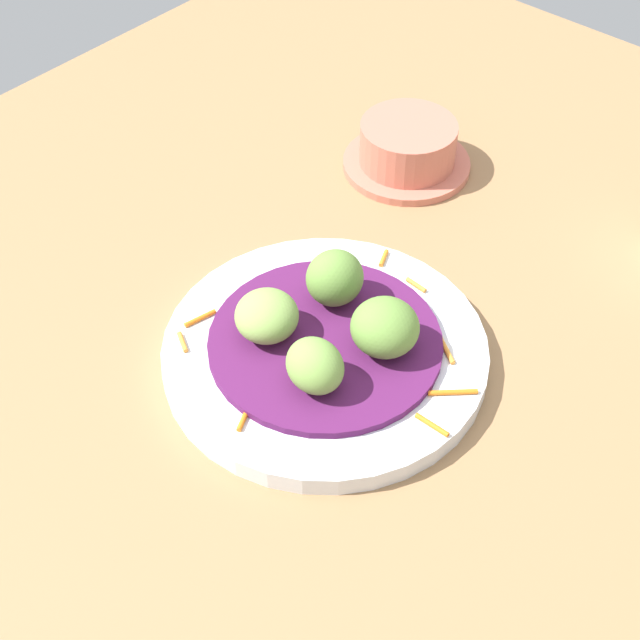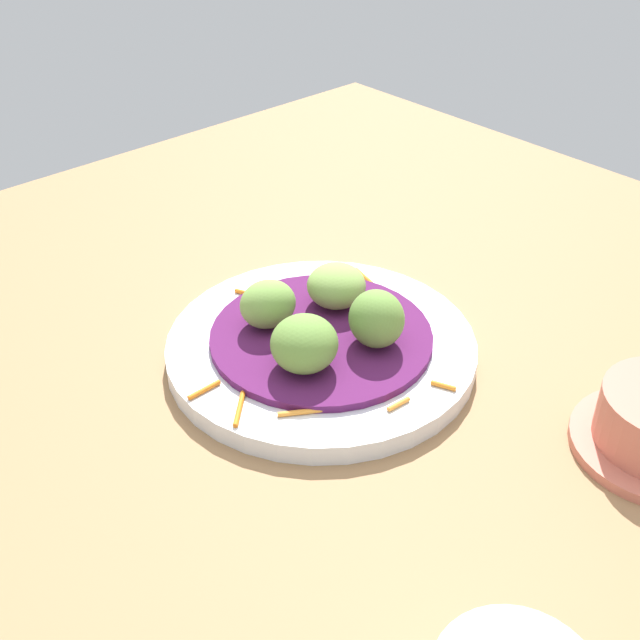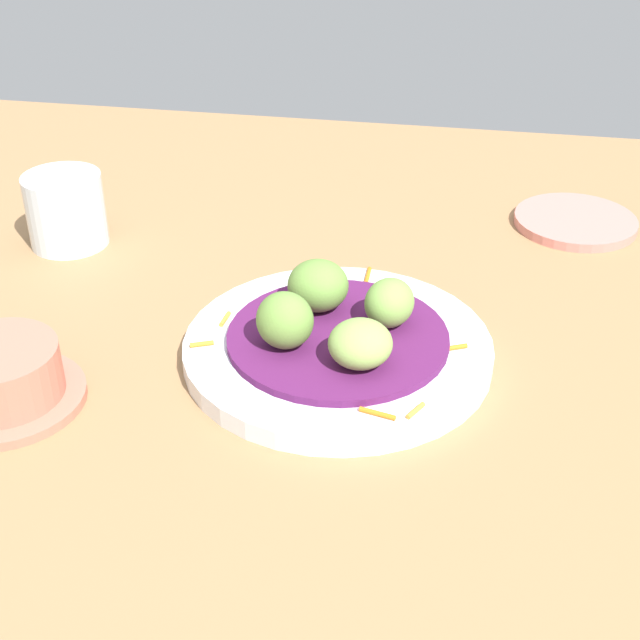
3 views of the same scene
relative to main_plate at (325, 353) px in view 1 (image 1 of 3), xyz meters
The scene contains 9 objects.
table_surface 6.92cm from the main_plate, 28.49° to the right, with size 110.00×110.00×2.00cm, color #936D47.
main_plate is the anchor object (origin of this frame).
cabbage_bed 1.20cm from the main_plate, 26.57° to the left, with size 18.57×18.57×0.67cm, color #51194C.
carrot_garnish 2.82cm from the main_plate, 66.46° to the right, with size 22.66×22.64×0.40cm.
guac_scoop_left 5.94cm from the main_plate, 58.62° to the right, with size 5.27×5.34×4.40cm, color olive.
guac_scoop_center 6.05cm from the main_plate, 31.38° to the left, with size 4.46×4.73×4.75cm, color olive.
guac_scoop_right 5.74cm from the main_plate, 121.38° to the left, with size 5.03×5.11×3.74cm, color #84A851.
guac_scoop_back 5.84cm from the main_plate, 148.62° to the right, with size 4.79×4.10×4.08cm, color #759E47.
terracotta_bowl 26.96cm from the main_plate, 23.51° to the left, with size 12.56×12.56×4.93cm.
Camera 1 is at (-45.04, -30.44, 59.49)cm, focal length 53.98 mm.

